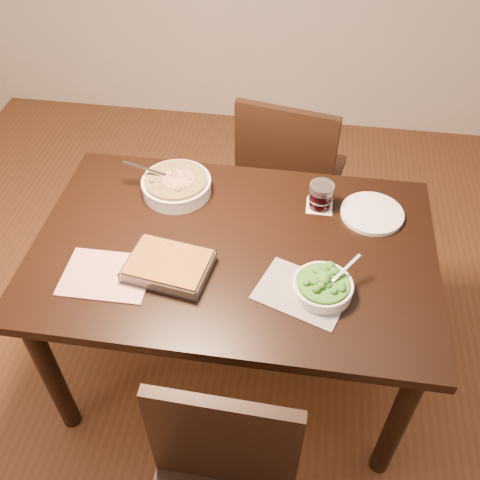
# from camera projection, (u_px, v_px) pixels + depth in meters

# --- Properties ---
(ground) EXTENTS (4.00, 4.00, 0.00)m
(ground) POSITION_uv_depth(u_px,v_px,m) (235.00, 362.00, 2.40)
(ground) COLOR #4E2D16
(ground) RESTS_ON ground
(table) EXTENTS (1.40, 0.90, 0.75)m
(table) POSITION_uv_depth(u_px,v_px,m) (234.00, 264.00, 1.93)
(table) COLOR black
(table) RESTS_ON ground
(magazine_a) EXTENTS (0.29, 0.21, 0.01)m
(magazine_a) POSITION_uv_depth(u_px,v_px,m) (107.00, 275.00, 1.76)
(magazine_a) COLOR #A22E36
(magazine_a) RESTS_ON table
(magazine_b) EXTENTS (0.33, 0.28, 0.01)m
(magazine_b) POSITION_uv_depth(u_px,v_px,m) (302.00, 293.00, 1.71)
(magazine_b) COLOR #28272F
(magazine_b) RESTS_ON table
(coaster) EXTENTS (0.10, 0.10, 0.00)m
(coaster) POSITION_uv_depth(u_px,v_px,m) (319.00, 206.00, 2.01)
(coaster) COLOR white
(coaster) RESTS_ON table
(stew_bowl) EXTENTS (0.30, 0.27, 0.10)m
(stew_bowl) POSITION_uv_depth(u_px,v_px,m) (177.00, 185.00, 2.04)
(stew_bowl) COLOR white
(stew_bowl) RESTS_ON table
(broccoli_bowl) EXTENTS (0.19, 0.20, 0.08)m
(broccoli_bowl) POSITION_uv_depth(u_px,v_px,m) (323.00, 286.00, 1.70)
(broccoli_bowl) COLOR white
(broccoli_bowl) RESTS_ON table
(baking_dish) EXTENTS (0.30, 0.24, 0.05)m
(baking_dish) POSITION_uv_depth(u_px,v_px,m) (169.00, 266.00, 1.76)
(baking_dish) COLOR silver
(baking_dish) RESTS_ON table
(wine_tumbler) EXTENTS (0.09, 0.09, 0.10)m
(wine_tumbler) POSITION_uv_depth(u_px,v_px,m) (321.00, 195.00, 1.97)
(wine_tumbler) COLOR black
(wine_tumbler) RESTS_ON coaster
(dinner_plate) EXTENTS (0.23, 0.23, 0.02)m
(dinner_plate) POSITION_uv_depth(u_px,v_px,m) (372.00, 213.00, 1.97)
(dinner_plate) COLOR white
(dinner_plate) RESTS_ON table
(chair_far) EXTENTS (0.52, 0.52, 0.94)m
(chair_far) POSITION_uv_depth(u_px,v_px,m) (289.00, 174.00, 2.51)
(chair_far) COLOR black
(chair_far) RESTS_ON ground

